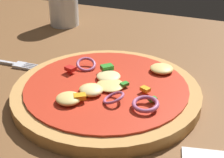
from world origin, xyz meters
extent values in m
cube|color=brown|center=(0.00, 0.00, 0.01)|extent=(1.12, 0.93, 0.03)
cylinder|color=tan|center=(0.03, 0.03, 0.04)|extent=(0.27, 0.27, 0.02)
cylinder|color=red|center=(0.03, 0.03, 0.05)|extent=(0.23, 0.23, 0.00)
ellipsoid|color=#E5BC60|center=(0.01, 0.01, 0.05)|extent=(0.03, 0.03, 0.01)
ellipsoid|color=#EFCC72|center=(0.00, -0.03, 0.05)|extent=(0.03, 0.03, 0.01)
ellipsoid|color=#F4DB8E|center=(0.02, 0.00, 0.05)|extent=(0.03, 0.03, 0.01)
ellipsoid|color=#EFCC72|center=(0.03, 0.03, 0.05)|extent=(0.04, 0.04, 0.01)
ellipsoid|color=#F4DB8E|center=(0.02, 0.05, 0.05)|extent=(0.04, 0.04, 0.01)
ellipsoid|color=#EFCC72|center=(0.09, 0.10, 0.05)|extent=(0.04, 0.04, 0.01)
torus|color=#B25984|center=(0.05, -0.01, 0.05)|extent=(0.03, 0.03, 0.02)
torus|color=#B25984|center=(0.10, -0.01, 0.06)|extent=(0.04, 0.04, 0.01)
torus|color=#B25984|center=(-0.03, 0.07, 0.05)|extent=(0.04, 0.04, 0.02)
cube|color=#2D8C28|center=(0.05, 0.03, 0.05)|extent=(0.01, 0.01, 0.00)
cube|color=#2D8C28|center=(0.10, 0.01, 0.05)|extent=(0.01, 0.01, 0.00)
cube|color=#2D8C28|center=(0.01, 0.07, 0.06)|extent=(0.02, 0.02, 0.01)
cube|color=orange|center=(0.01, -0.02, 0.06)|extent=(0.02, 0.02, 0.01)
cube|color=orange|center=(0.08, 0.03, 0.05)|extent=(0.01, 0.01, 0.00)
cube|color=red|center=(-0.04, 0.04, 0.06)|extent=(0.02, 0.01, 0.01)
cube|color=silver|center=(-0.15, 0.06, 0.03)|extent=(0.02, 0.02, 0.00)
cube|color=silver|center=(-0.13, 0.06, 0.03)|extent=(0.03, 0.00, 0.00)
cube|color=silver|center=(-0.13, 0.06, 0.03)|extent=(0.03, 0.00, 0.00)
cube|color=silver|center=(-0.13, 0.07, 0.03)|extent=(0.03, 0.00, 0.00)
cube|color=silver|center=(-0.13, 0.07, 0.03)|extent=(0.03, 0.00, 0.00)
cylinder|color=silver|center=(-0.20, 0.29, 0.09)|extent=(0.07, 0.07, 0.11)
cylinder|color=#C67214|center=(-0.20, 0.29, 0.07)|extent=(0.06, 0.06, 0.09)
camera|label=1|loc=(0.19, -0.33, 0.27)|focal=51.85mm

